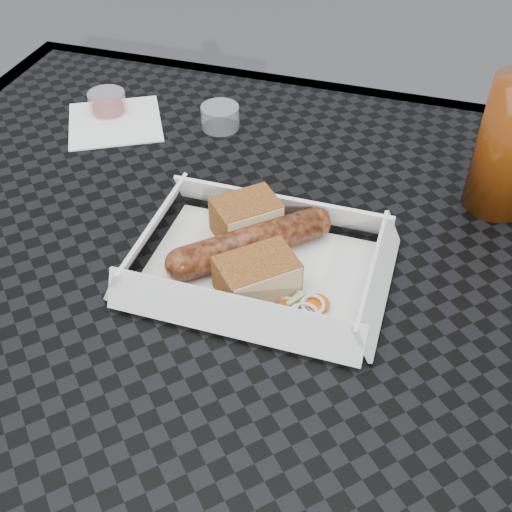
{
  "coord_description": "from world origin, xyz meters",
  "views": [
    {
      "loc": [
        0.23,
        -0.46,
        1.19
      ],
      "look_at": [
        0.09,
        -0.03,
        0.78
      ],
      "focal_mm": 45.0,
      "sensor_mm": 36.0,
      "label": 1
    }
  ],
  "objects": [
    {
      "name": "condiment_cup_empty",
      "position": [
        -0.04,
        0.23,
        0.76
      ],
      "size": [
        0.05,
        0.05,
        0.03
      ],
      "primitive_type": "cylinder",
      "color": "silver",
      "rests_on": "patio_table"
    },
    {
      "name": "veg_garnish",
      "position": [
        0.15,
        -0.06,
        0.75
      ],
      "size": [
        0.03,
        0.03,
        0.0
      ],
      "color": "#D74F09",
      "rests_on": "food_tray"
    },
    {
      "name": "food_tray",
      "position": [
        0.09,
        -0.02,
        0.75
      ],
      "size": [
        0.22,
        0.15,
        0.0
      ],
      "primitive_type": "cube",
      "color": "white",
      "rests_on": "patio_table"
    },
    {
      "name": "condiment_cup_sauce",
      "position": [
        -0.2,
        0.22,
        0.76
      ],
      "size": [
        0.05,
        0.05,
        0.03
      ],
      "primitive_type": "cylinder",
      "color": "maroon",
      "rests_on": "patio_table"
    },
    {
      "name": "drink_glass",
      "position": [
        0.31,
        0.17,
        0.82
      ],
      "size": [
        0.07,
        0.07,
        0.15
      ],
      "primitive_type": "cylinder",
      "color": "#5B2507",
      "rests_on": "patio_table"
    },
    {
      "name": "patio_table",
      "position": [
        0.0,
        0.0,
        0.67
      ],
      "size": [
        0.8,
        0.8,
        0.74
      ],
      "color": "black",
      "rests_on": "ground"
    },
    {
      "name": "napkin",
      "position": [
        -0.18,
        0.2,
        0.75
      ],
      "size": [
        0.16,
        0.16,
        0.0
      ],
      "primitive_type": "cube",
      "rotation": [
        0.0,
        0.0,
        0.5
      ],
      "color": "white",
      "rests_on": "patio_table"
    },
    {
      "name": "bratwurst",
      "position": [
        0.08,
        0.0,
        0.77
      ],
      "size": [
        0.14,
        0.13,
        0.03
      ],
      "rotation": [
        0.0,
        0.0,
        0.75
      ],
      "color": "brown",
      "rests_on": "food_tray"
    },
    {
      "name": "bread_far",
      "position": [
        0.1,
        -0.05,
        0.77
      ],
      "size": [
        0.09,
        0.09,
        0.04
      ],
      "primitive_type": "cube",
      "rotation": [
        0.0,
        0.0,
        0.75
      ],
      "color": "brown",
      "rests_on": "food_tray"
    },
    {
      "name": "bread_near",
      "position": [
        0.06,
        0.03,
        0.77
      ],
      "size": [
        0.08,
        0.08,
        0.04
      ],
      "primitive_type": "cube",
      "rotation": [
        0.0,
        0.0,
        0.75
      ],
      "color": "brown",
      "rests_on": "food_tray"
    }
  ]
}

